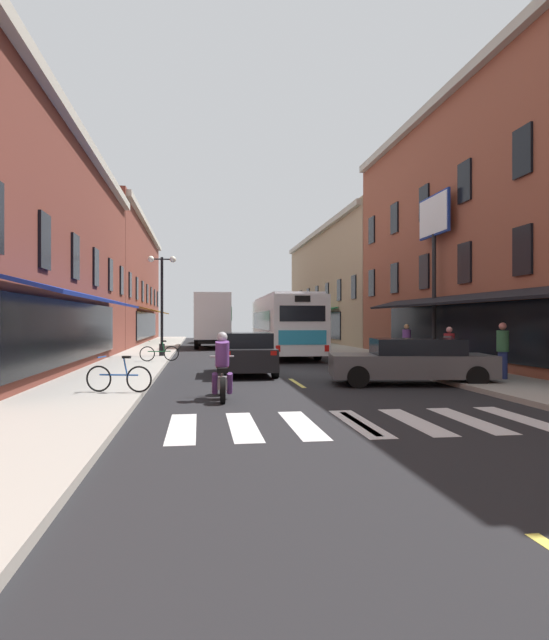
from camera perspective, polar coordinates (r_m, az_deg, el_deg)
ground_plane at (r=20.11m, az=0.58°, el=-5.72°), size 34.80×80.00×0.10m
lane_centre_dashes at (r=19.86m, az=0.69°, el=-5.64°), size 0.14×73.90×0.01m
crosswalk_near at (r=10.42m, az=8.99°, el=-10.77°), size 7.10×2.80×0.01m
sidewalk_left at (r=20.09m, az=-16.38°, el=-5.39°), size 3.00×80.00×0.14m
sidewalk_right at (r=21.78m, az=16.18°, el=-4.97°), size 3.00×80.00×0.14m
billboard_sign at (r=24.35m, az=16.64°, el=8.73°), size 0.40×2.84×7.22m
transit_bus at (r=29.56m, az=1.02°, el=-0.49°), size 2.82×11.93×3.26m
box_truck at (r=37.75m, az=-6.52°, el=-0.03°), size 2.69×7.26×3.75m
sedan_near at (r=19.26m, az=-3.02°, el=-3.57°), size 2.04×4.28×1.50m
sedan_mid at (r=46.54m, az=-7.08°, el=-1.51°), size 1.98×4.76×1.47m
sedan_far at (r=16.76m, az=14.41°, el=-4.25°), size 5.03×2.63×1.39m
motorcycle_rider at (r=13.28m, az=-5.59°, el=-5.37°), size 0.62×2.07×1.66m
bicycle_near at (r=14.07m, az=-16.24°, el=-5.92°), size 1.67×0.57×0.91m
bicycle_mid at (r=24.24m, az=-12.15°, el=-3.44°), size 1.70×0.48×0.91m
pedestrian_near at (r=19.22m, az=18.11°, el=-2.93°), size 0.48×0.51×1.58m
pedestrian_mid at (r=17.93m, az=23.14°, el=-2.94°), size 0.36×0.36×1.74m
pedestrian_far at (r=24.00m, az=13.89°, el=-2.34°), size 0.36×0.36×1.64m
street_lamp_twin at (r=27.85m, az=-11.90°, el=2.06°), size 1.42×0.32×5.08m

